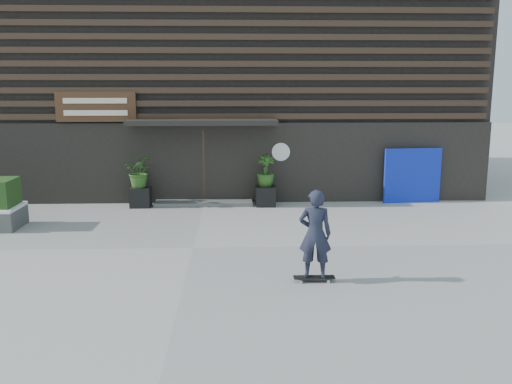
{
  "coord_description": "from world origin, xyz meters",
  "views": [
    {
      "loc": [
        0.97,
        -12.19,
        3.68
      ],
      "look_at": [
        1.48,
        0.96,
        1.1
      ],
      "focal_mm": 38.86,
      "sensor_mm": 36.0,
      "label": 1
    }
  ],
  "objects_px": {
    "planter_pot_right": "(266,196)",
    "blue_tarp": "(412,176)",
    "planter_pot_left": "(141,197)",
    "skateboarder": "(315,234)"
  },
  "relations": [
    {
      "from": "planter_pot_right",
      "to": "skateboarder",
      "type": "distance_m",
      "value": 6.74
    },
    {
      "from": "planter_pot_right",
      "to": "blue_tarp",
      "type": "bearing_deg",
      "value": 3.71
    },
    {
      "from": "planter_pot_right",
      "to": "planter_pot_left",
      "type": "bearing_deg",
      "value": 180.0
    },
    {
      "from": "planter_pot_right",
      "to": "blue_tarp",
      "type": "height_order",
      "value": "blue_tarp"
    },
    {
      "from": "planter_pot_right",
      "to": "skateboarder",
      "type": "relative_size",
      "value": 0.34
    },
    {
      "from": "planter_pot_left",
      "to": "blue_tarp",
      "type": "relative_size",
      "value": 0.33
    },
    {
      "from": "planter_pot_left",
      "to": "planter_pot_right",
      "type": "xyz_separation_m",
      "value": [
        3.8,
        0.0,
        0.0
      ]
    },
    {
      "from": "planter_pot_left",
      "to": "planter_pot_right",
      "type": "height_order",
      "value": "same"
    },
    {
      "from": "planter_pot_right",
      "to": "skateboarder",
      "type": "height_order",
      "value": "skateboarder"
    },
    {
      "from": "planter_pot_right",
      "to": "blue_tarp",
      "type": "distance_m",
      "value": 4.66
    }
  ]
}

